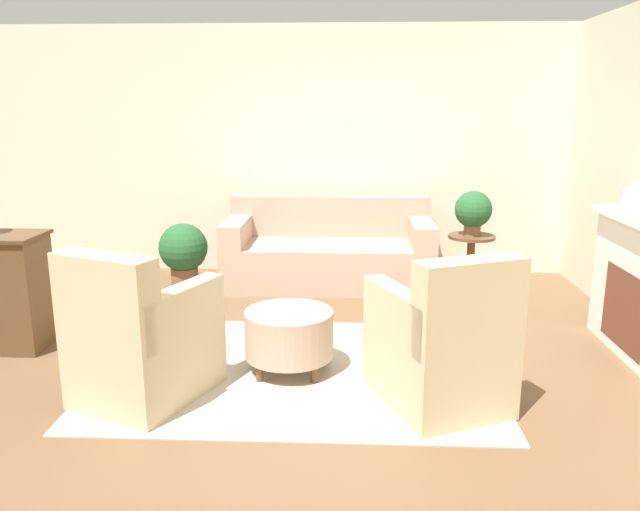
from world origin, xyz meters
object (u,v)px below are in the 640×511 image
object	(u,v)px
couch	(329,254)
armchair_left	(140,342)
potted_plant_on_side_table	(473,211)
ottoman_table	(289,334)
side_table	(471,254)
potted_plant_floor	(183,250)
armchair_right	(442,347)
vase_mantel_near	(636,199)

from	to	relation	value
couch	armchair_left	bearing A→B (deg)	-112.09
couch	potted_plant_on_side_table	world-z (taller)	potted_plant_on_side_table
ottoman_table	side_table	xyz separation A→B (m)	(1.70, 2.08, 0.12)
armchair_left	potted_plant_on_side_table	xyz separation A→B (m)	(2.64, 2.56, 0.47)
side_table	ottoman_table	bearing A→B (deg)	-129.28
ottoman_table	potted_plant_floor	bearing A→B (deg)	121.11
armchair_right	ottoman_table	size ratio (longest dim) A/B	1.63
armchair_right	potted_plant_on_side_table	size ratio (longest dim) A/B	2.29
potted_plant_on_side_table	potted_plant_floor	distance (m)	3.12
armchair_left	ottoman_table	xyz separation A→B (m)	(0.94, 0.47, -0.11)
potted_plant_on_side_table	potted_plant_floor	xyz separation A→B (m)	(-3.07, 0.19, -0.50)
ottoman_table	potted_plant_on_side_table	world-z (taller)	potted_plant_on_side_table
ottoman_table	potted_plant_floor	distance (m)	2.65
side_table	potted_plant_on_side_table	world-z (taller)	potted_plant_on_side_table
potted_plant_on_side_table	ottoman_table	bearing A→B (deg)	-129.28
armchair_right	potted_plant_on_side_table	xyz separation A→B (m)	(0.66, 2.56, 0.47)
side_table	vase_mantel_near	size ratio (longest dim) A/B	2.61
couch	ottoman_table	world-z (taller)	couch
couch	armchair_left	size ratio (longest dim) A/B	2.12
armchair_left	armchair_right	xyz separation A→B (m)	(1.98, 0.00, 0.00)
potted_plant_floor	ottoman_table	bearing A→B (deg)	-58.89
armchair_left	armchair_right	size ratio (longest dim) A/B	1.00
armchair_left	ottoman_table	distance (m)	1.06
couch	armchair_right	xyz separation A→B (m)	(0.83, -2.84, 0.07)
armchair_left	potted_plant_on_side_table	size ratio (longest dim) A/B	2.29
armchair_left	vase_mantel_near	size ratio (longest dim) A/B	4.46
armchair_right	side_table	world-z (taller)	armchair_right
vase_mantel_near	potted_plant_on_side_table	world-z (taller)	vase_mantel_near
side_table	armchair_right	bearing A→B (deg)	-104.49
side_table	potted_plant_on_side_table	size ratio (longest dim) A/B	1.34
armchair_right	vase_mantel_near	distance (m)	2.23
ottoman_table	potted_plant_on_side_table	distance (m)	2.75
vase_mantel_near	potted_plant_on_side_table	xyz separation A→B (m)	(-1.01, 1.32, -0.32)
armchair_right	ottoman_table	world-z (taller)	armchair_right
vase_mantel_near	potted_plant_floor	bearing A→B (deg)	159.71
couch	armchair_left	distance (m)	3.07
armchair_right	ottoman_table	bearing A→B (deg)	155.47
ottoman_table	potted_plant_floor	size ratio (longest dim) A/B	0.96
ottoman_table	vase_mantel_near	xyz separation A→B (m)	(2.71, 0.76, 0.90)
armchair_right	couch	bearing A→B (deg)	106.22
potted_plant_floor	armchair_right	bearing A→B (deg)	-48.71
armchair_right	vase_mantel_near	xyz separation A→B (m)	(1.67, 1.24, 0.79)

